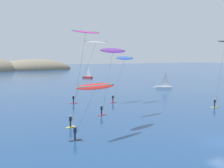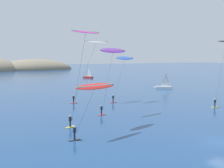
{
  "view_description": "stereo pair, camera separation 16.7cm",
  "coord_description": "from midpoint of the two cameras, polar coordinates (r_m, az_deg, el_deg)",
  "views": [
    {
      "loc": [
        -25.66,
        -21.96,
        9.9
      ],
      "look_at": [
        -3.41,
        20.56,
        5.1
      ],
      "focal_mm": 45.0,
      "sensor_mm": 36.0,
      "label": 1
    },
    {
      "loc": [
        -25.51,
        -22.04,
        9.9
      ],
      "look_at": [
        -3.41,
        20.56,
        5.1
      ],
      "focal_mm": 45.0,
      "sensor_mm": 36.0,
      "label": 2
    }
  ],
  "objects": [
    {
      "name": "sailboat_near",
      "position": [
        87.04,
        10.16,
        -0.49
      ],
      "size": [
        5.49,
        4.07,
        5.7
      ],
      "color": "white",
      "rests_on": "ground"
    },
    {
      "name": "ground_plane",
      "position": [
        35.17,
        21.18,
        -11.04
      ],
      "size": [
        600.0,
        600.0,
        0.0
      ],
      "primitive_type": "plane",
      "color": "navy"
    },
    {
      "name": "kitesurfer_white",
      "position": [
        61.68,
        -3.68,
        7.62
      ],
      "size": [
        9.76,
        2.25,
        13.22
      ],
      "color": "red",
      "rests_on": "ground"
    },
    {
      "name": "kitesurfer_black",
      "position": [
        59.01,
        21.78,
        6.95
      ],
      "size": [
        5.81,
        1.71,
        13.06
      ],
      "color": "yellow",
      "rests_on": "ground"
    },
    {
      "name": "kitesurfer_magenta",
      "position": [
        40.52,
        -5.7,
        9.11
      ],
      "size": [
        6.29,
        3.0,
        13.62
      ],
      "color": "yellow",
      "rests_on": "ground"
    },
    {
      "name": "headland_island",
      "position": [
        209.66,
        -20.85,
        2.63
      ],
      "size": [
        83.16,
        46.93,
        18.64
      ],
      "color": "#7A705B",
      "rests_on": "ground"
    },
    {
      "name": "sailboat_far",
      "position": [
        126.48,
        -5.13,
        1.49
      ],
      "size": [
        3.65,
        5.69,
        5.7
      ],
      "color": "#B22323",
      "rests_on": "ground"
    },
    {
      "name": "kitesurfer_blue",
      "position": [
        61.04,
        2.3,
        4.62
      ],
      "size": [
        6.48,
        2.26,
        9.92
      ],
      "color": "red",
      "rests_on": "ground"
    },
    {
      "name": "kitesurfer_red",
      "position": [
        34.71,
        -3.74,
        -1.2
      ],
      "size": [
        7.13,
        2.91,
        6.55
      ],
      "color": "#2D2D33",
      "rests_on": "ground"
    },
    {
      "name": "kitesurfer_purple",
      "position": [
        47.85,
        -0.1,
        5.88
      ],
      "size": [
        6.05,
        2.34,
        11.34
      ],
      "color": "red",
      "rests_on": "ground"
    }
  ]
}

